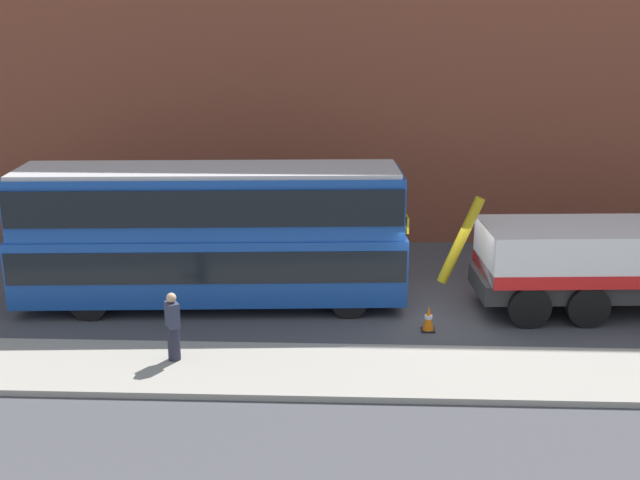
% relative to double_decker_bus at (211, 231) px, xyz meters
% --- Properties ---
extents(ground_plane, '(120.00, 120.00, 0.00)m').
position_rel_double_decker_bus_xyz_m(ground_plane, '(6.51, -0.17, -2.23)').
color(ground_plane, '#424247').
extents(near_kerb, '(60.00, 2.80, 0.15)m').
position_rel_double_decker_bus_xyz_m(near_kerb, '(6.51, -4.37, -2.16)').
color(near_kerb, gray).
rests_on(near_kerb, ground_plane).
extents(building_facade, '(60.00, 1.50, 16.00)m').
position_rel_double_decker_bus_xyz_m(building_facade, '(6.51, 7.15, 5.84)').
color(building_facade, brown).
rests_on(building_facade, ground_plane).
extents(double_decker_bus, '(11.15, 3.23, 4.06)m').
position_rel_double_decker_bus_xyz_m(double_decker_bus, '(0.00, 0.00, 0.00)').
color(double_decker_bus, '#19479E').
rests_on(double_decker_bus, ground_plane).
extents(pedestrian_onlooker, '(0.43, 0.48, 1.71)m').
position_rel_double_decker_bus_xyz_m(pedestrian_onlooker, '(-0.25, -4.04, -1.25)').
color(pedestrian_onlooker, '#232333').
rests_on(pedestrian_onlooker, near_kerb).
extents(traffic_cone_near_bus, '(0.36, 0.36, 0.72)m').
position_rel_double_decker_bus_xyz_m(traffic_cone_near_bus, '(6.08, -1.70, -1.89)').
color(traffic_cone_near_bus, orange).
rests_on(traffic_cone_near_bus, ground_plane).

